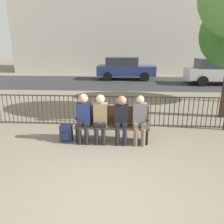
% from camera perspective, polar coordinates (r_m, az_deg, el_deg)
% --- Properties ---
extents(ground_plane, '(80.00, 80.00, 0.00)m').
position_cam_1_polar(ground_plane, '(3.73, -2.53, -22.92)').
color(ground_plane, '#706656').
extents(park_bench, '(1.87, 0.45, 0.92)m').
position_cam_1_polar(park_bench, '(5.63, 0.05, -2.71)').
color(park_bench, '#4C331E').
rests_on(park_bench, ground).
extents(seated_person_0, '(0.34, 0.39, 1.26)m').
position_cam_1_polar(seated_person_0, '(5.53, -7.42, -0.86)').
color(seated_person_0, black).
rests_on(seated_person_0, ground).
extents(seated_person_1, '(0.34, 0.39, 1.25)m').
position_cam_1_polar(seated_person_1, '(5.47, -3.04, -1.08)').
color(seated_person_1, black).
rests_on(seated_person_1, ground).
extents(seated_person_2, '(0.34, 0.39, 1.22)m').
position_cam_1_polar(seated_person_2, '(5.44, 2.49, -1.28)').
color(seated_person_2, black).
rests_on(seated_person_2, ground).
extents(seated_person_3, '(0.34, 0.39, 1.23)m').
position_cam_1_polar(seated_person_3, '(5.45, 7.24, -1.46)').
color(seated_person_3, brown).
rests_on(seated_person_3, ground).
extents(backpack, '(0.31, 0.22, 0.43)m').
position_cam_1_polar(backpack, '(5.82, -11.87, -5.43)').
color(backpack, navy).
rests_on(backpack, ground).
extents(fence_railing, '(9.01, 0.03, 0.95)m').
position_cam_1_polar(fence_railing, '(6.67, 0.52, 0.99)').
color(fence_railing, '#2D2823').
rests_on(fence_railing, ground).
extents(street_surface, '(24.00, 6.00, 0.01)m').
position_cam_1_polar(street_surface, '(15.04, 2.37, 7.72)').
color(street_surface, '#2B2B2D').
rests_on(street_surface, ground).
extents(parked_car_0, '(4.20, 1.94, 1.62)m').
position_cam_1_polar(parked_car_0, '(15.78, 26.07, 9.56)').
color(parked_car_0, silver).
rests_on(parked_car_0, ground).
extents(parked_car_1, '(4.20, 1.94, 1.62)m').
position_cam_1_polar(parked_car_1, '(16.39, 3.41, 11.42)').
color(parked_car_1, navy).
rests_on(parked_car_1, ground).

